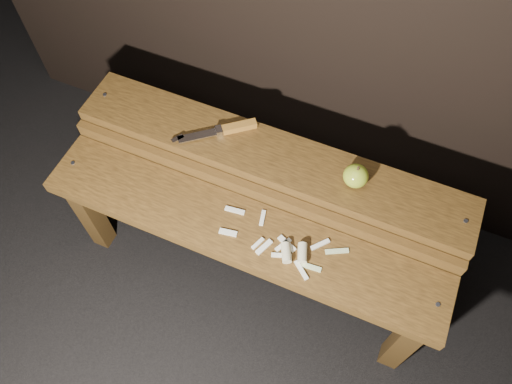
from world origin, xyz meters
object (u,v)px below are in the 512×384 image
at_px(bench_rear_tier, 270,171).
at_px(knife, 228,129).
at_px(bench_front_tier, 240,242).
at_px(apple, 356,176).

relative_size(bench_rear_tier, knife, 5.65).
height_order(bench_front_tier, bench_rear_tier, bench_rear_tier).
bearing_deg(knife, bench_rear_tier, -10.91).
distance_m(bench_rear_tier, apple, 0.28).
bearing_deg(bench_rear_tier, apple, 0.99).
relative_size(bench_front_tier, knife, 5.65).
height_order(bench_front_tier, knife, knife).
xyz_separation_m(bench_front_tier, bench_rear_tier, (0.00, 0.23, 0.06)).
distance_m(apple, knife, 0.40).
height_order(apple, knife, apple).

